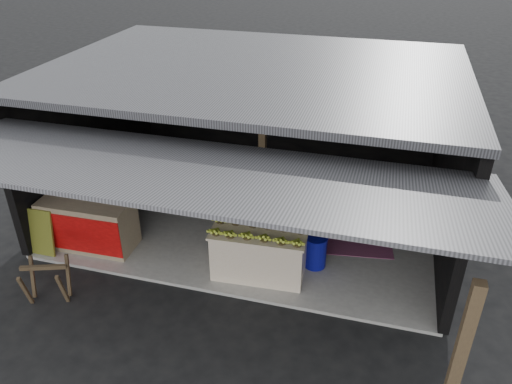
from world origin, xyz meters
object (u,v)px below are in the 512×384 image
(banana_table, at_px, (260,249))
(neighbor_stall, at_px, (89,221))
(plastic_chair, at_px, (380,200))
(white_crate, at_px, (267,216))
(sawhorse, at_px, (46,279))
(water_barrel, at_px, (315,252))

(banana_table, bearing_deg, neighbor_stall, 178.27)
(plastic_chair, bearing_deg, banana_table, -121.97)
(white_crate, xyz_separation_m, sawhorse, (-2.88, -2.48, -0.12))
(banana_table, relative_size, water_barrel, 2.91)
(sawhorse, bearing_deg, water_barrel, 6.97)
(neighbor_stall, bearing_deg, sawhorse, -85.98)
(banana_table, relative_size, neighbor_stall, 0.96)
(sawhorse, height_order, plastic_chair, plastic_chair)
(white_crate, height_order, sawhorse, white_crate)
(banana_table, height_order, neighbor_stall, neighbor_stall)
(banana_table, distance_m, plastic_chair, 2.70)
(banana_table, distance_m, white_crate, 0.96)
(plastic_chair, bearing_deg, white_crate, -141.33)
(white_crate, height_order, water_barrel, white_crate)
(water_barrel, bearing_deg, white_crate, 150.14)
(banana_table, distance_m, neighbor_stall, 3.14)
(neighbor_stall, distance_m, plastic_chair, 5.37)
(neighbor_stall, bearing_deg, water_barrel, 5.44)
(sawhorse, relative_size, water_barrel, 1.39)
(sawhorse, distance_m, water_barrel, 4.31)
(sawhorse, bearing_deg, plastic_chair, 16.85)
(white_crate, height_order, plastic_chair, white_crate)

